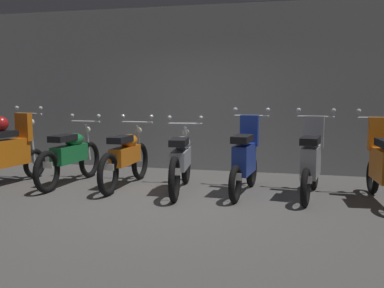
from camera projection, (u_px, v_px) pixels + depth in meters
The scene contains 9 objects.
ground_plane at pixel (166, 203), 6.23m from camera, with size 80.00×80.00×0.00m, color #565451.
back_wall at pixel (209, 89), 8.82m from camera, with size 16.00×0.30×3.18m, color gray.
motorbike_slot_1 at pixel (11, 150), 7.47m from camera, with size 0.59×1.68×1.29m.
motorbike_slot_2 at pixel (70, 155), 7.47m from camera, with size 0.59×1.95×1.15m.
motorbike_slot_3 at pixel (126, 157), 7.29m from camera, with size 0.59×1.95×1.15m.
motorbike_slot_4 at pixel (181, 160), 6.93m from camera, with size 0.59×1.94×1.15m.
motorbike_slot_5 at pixel (245, 159), 6.78m from camera, with size 0.59×1.68×1.29m.
motorbike_slot_6 at pixel (311, 161), 6.56m from camera, with size 0.59×1.68×1.29m.
motorbike_slot_7 at pixel (383, 165), 6.23m from camera, with size 0.59×1.68×1.29m.
Camera 1 is at (1.82, -5.82, 1.55)m, focal length 42.12 mm.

